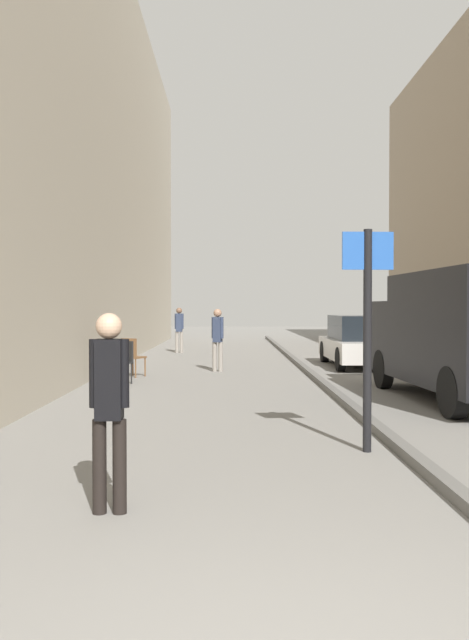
{
  "coord_description": "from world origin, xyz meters",
  "views": [
    {
      "loc": [
        -0.41,
        -2.52,
        1.7
      ],
      "look_at": [
        -0.3,
        13.03,
        1.37
      ],
      "focal_mm": 35.79,
      "sensor_mm": 36.0,
      "label": 1
    }
  ],
  "objects": [
    {
      "name": "parked_car",
      "position": [
        3.31,
        15.55,
        0.71
      ],
      "size": [
        1.84,
        4.2,
        1.45
      ],
      "rotation": [
        0.0,
        0.0,
        -0.0
      ],
      "color": "silver",
      "rests_on": "ground_plane"
    },
    {
      "name": "kerb_strip",
      "position": [
        1.58,
        12.0,
        0.06
      ],
      "size": [
        0.16,
        40.0,
        0.12
      ],
      "primitive_type": "cube",
      "color": "#615F5B",
      "rests_on": "ground_plane"
    },
    {
      "name": "pedestrian_far_crossing",
      "position": [
        -2.29,
        20.95,
        0.96
      ],
      "size": [
        0.33,
        0.22,
        1.66
      ],
      "rotation": [
        0.0,
        0.0,
        3.04
      ],
      "color": "gray",
      "rests_on": "ground_plane"
    },
    {
      "name": "cafe_chair_by_doorway",
      "position": [
        -2.79,
        11.53,
        0.55
      ],
      "size": [
        0.62,
        0.62,
        0.94
      ],
      "rotation": [
        0.0,
        0.0,
        2.38
      ],
      "color": "black",
      "rests_on": "ground_plane"
    },
    {
      "name": "pedestrian_main_foreground",
      "position": [
        -1.4,
        2.69,
        0.95
      ],
      "size": [
        0.33,
        0.21,
        1.65
      ],
      "rotation": [
        0.0,
        0.0,
        0.01
      ],
      "color": "black",
      "rests_on": "ground_plane"
    },
    {
      "name": "street_sign_post",
      "position": [
        1.19,
        4.9,
        1.55
      ],
      "size": [
        0.6,
        0.1,
        2.6
      ],
      "rotation": [
        0.0,
        0.0,
        3.18
      ],
      "color": "black",
      "rests_on": "ground_plane"
    },
    {
      "name": "cafe_chair_near_window",
      "position": [
        -2.79,
        12.87,
        0.55
      ],
      "size": [
        0.6,
        0.6,
        0.94
      ],
      "rotation": [
        0.0,
        0.0,
        5.77
      ],
      "color": "brown",
      "rests_on": "ground_plane"
    },
    {
      "name": "building_facade_left",
      "position": [
        -4.83,
        12.0,
        6.15
      ],
      "size": [
        2.46,
        40.0,
        12.29
      ],
      "primitive_type": "cube",
      "color": "#BCB29E",
      "rests_on": "ground_plane"
    },
    {
      "name": "ground_plane",
      "position": [
        0.0,
        12.0,
        0.0
      ],
      "size": [
        80.0,
        80.0,
        0.0
      ],
      "primitive_type": "plane",
      "color": "gray"
    },
    {
      "name": "delivery_van",
      "position": [
        3.8,
        8.88,
        1.24
      ],
      "size": [
        2.32,
        5.29,
        2.3
      ],
      "rotation": [
        0.0,
        0.0,
        0.05
      ],
      "color": "black",
      "rests_on": "ground_plane"
    },
    {
      "name": "pedestrian_mid_block",
      "position": [
        -0.74,
        14.14,
        0.95
      ],
      "size": [
        0.31,
        0.24,
        1.64
      ],
      "rotation": [
        0.0,
        0.0,
        2.81
      ],
      "color": "gray",
      "rests_on": "ground_plane"
    }
  ]
}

